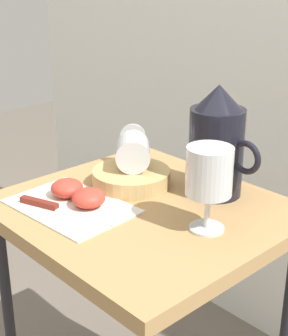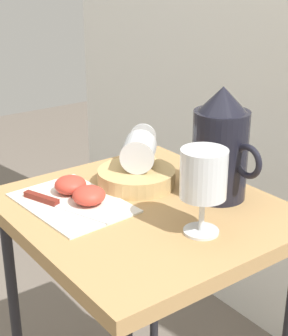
% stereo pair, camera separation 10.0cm
% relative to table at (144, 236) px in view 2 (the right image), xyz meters
% --- Properties ---
extents(table, '(0.53, 0.48, 0.66)m').
position_rel_table_xyz_m(table, '(0.00, 0.00, 0.00)').
color(table, '#AD8451').
rests_on(table, ground_plane).
extents(linen_napkin, '(0.25, 0.18, 0.00)m').
position_rel_table_xyz_m(linen_napkin, '(-0.09, -0.11, 0.07)').
color(linen_napkin, silver).
rests_on(linen_napkin, table).
extents(basket_tray, '(0.17, 0.17, 0.03)m').
position_rel_table_xyz_m(basket_tray, '(-0.09, 0.05, 0.09)').
color(basket_tray, tan).
rests_on(basket_tray, table).
extents(pitcher, '(0.16, 0.11, 0.23)m').
position_rel_table_xyz_m(pitcher, '(0.05, 0.15, 0.16)').
color(pitcher, black).
rests_on(pitcher, table).
extents(wine_glass_upright, '(0.08, 0.08, 0.16)m').
position_rel_table_xyz_m(wine_glass_upright, '(0.15, 0.02, 0.17)').
color(wine_glass_upright, silver).
rests_on(wine_glass_upright, table).
extents(wine_glass_tipped_near, '(0.15, 0.15, 0.07)m').
position_rel_table_xyz_m(wine_glass_tipped_near, '(-0.10, 0.06, 0.14)').
color(wine_glass_tipped_near, silver).
rests_on(wine_glass_tipped_near, basket_tray).
extents(apple_half_left, '(0.07, 0.07, 0.04)m').
position_rel_table_xyz_m(apple_half_left, '(-0.13, -0.09, 0.09)').
color(apple_half_left, '#CC3D2D').
rests_on(apple_half_left, linen_napkin).
extents(apple_half_right, '(0.07, 0.07, 0.04)m').
position_rel_table_xyz_m(apple_half_right, '(-0.07, -0.09, 0.09)').
color(apple_half_right, '#CC3D2D').
rests_on(apple_half_right, linen_napkin).
extents(knife, '(0.21, 0.09, 0.01)m').
position_rel_table_xyz_m(knife, '(-0.10, -0.14, 0.08)').
color(knife, silver).
rests_on(knife, linen_napkin).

